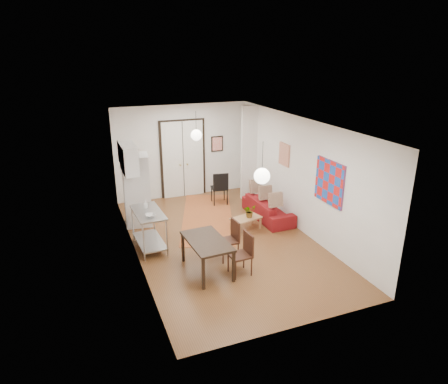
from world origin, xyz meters
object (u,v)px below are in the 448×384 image
object	(u,v)px
dining_chair_far	(238,250)
black_side_chair	(218,184)
kitchen_counter	(149,225)
sofa	(268,209)
dining_table	(207,244)
fridge	(137,190)
dining_chair_near	(226,236)
coffee_table	(246,219)

from	to	relation	value
dining_chair_far	black_side_chair	world-z (taller)	black_side_chair
kitchen_counter	sofa	bearing A→B (deg)	7.17
sofa	dining_table	xyz separation A→B (m)	(-2.50, -2.07, 0.37)
fridge	dining_table	xyz separation A→B (m)	(0.91, -2.99, -0.31)
dining_chair_near	dining_chair_far	xyz separation A→B (m)	(0.00, -0.70, 0.00)
dining_table	dining_chair_near	size ratio (longest dim) A/B	1.50
kitchen_counter	dining_chair_near	distance (m)	1.84
coffee_table	fridge	world-z (taller)	fridge
coffee_table	sofa	bearing A→B (deg)	28.88
fridge	dining_chair_far	distance (m)	3.62
coffee_table	black_side_chair	xyz separation A→B (m)	(0.03, 2.14, 0.29)
sofa	fridge	distance (m)	3.60
black_side_chair	dining_chair_far	bearing A→B (deg)	83.47
fridge	dining_chair_near	xyz separation A→B (m)	(1.51, -2.55, -0.44)
dining_chair_far	dining_table	bearing A→B (deg)	-116.81
sofa	dining_chair_near	world-z (taller)	dining_chair_near
coffee_table	fridge	xyz separation A→B (m)	(-2.52, 1.41, 0.66)
coffee_table	dining_chair_far	xyz separation A→B (m)	(-1.01, -1.84, 0.22)
dining_table	kitchen_counter	bearing A→B (deg)	121.95
fridge	dining_chair_near	bearing A→B (deg)	-51.67
sofa	black_side_chair	bearing A→B (deg)	26.87
dining_table	black_side_chair	world-z (taller)	black_side_chair
fridge	black_side_chair	size ratio (longest dim) A/B	1.90
sofa	dining_table	size ratio (longest dim) A/B	1.40
dining_chair_near	black_side_chair	world-z (taller)	black_side_chair
dining_table	black_side_chair	size ratio (longest dim) A/B	1.34
dining_chair_far	black_side_chair	xyz separation A→B (m)	(1.04, 3.98, 0.08)
sofa	kitchen_counter	distance (m)	3.49
dining_chair_near	coffee_table	bearing A→B (deg)	135.27
dining_chair_near	dining_chair_far	size ratio (longest dim) A/B	1.00
fridge	dining_chair_far	bearing A→B (deg)	-57.38
dining_chair_far	coffee_table	bearing A→B (deg)	148.03
kitchen_counter	dining_chair_near	size ratio (longest dim) A/B	1.39
kitchen_counter	dining_table	world-z (taller)	kitchen_counter
kitchen_counter	fridge	size ratio (longest dim) A/B	0.65
dining_chair_near	dining_table	bearing A→B (deg)	-57.10
sofa	fridge	world-z (taller)	fridge
sofa	black_side_chair	xyz separation A→B (m)	(-0.86, 1.65, 0.32)
dining_chair_far	dining_chair_near	bearing A→B (deg)	176.74
coffee_table	black_side_chair	world-z (taller)	black_side_chair
kitchen_counter	dining_chair_far	bearing A→B (deg)	-51.50
dining_table	fridge	bearing A→B (deg)	106.99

